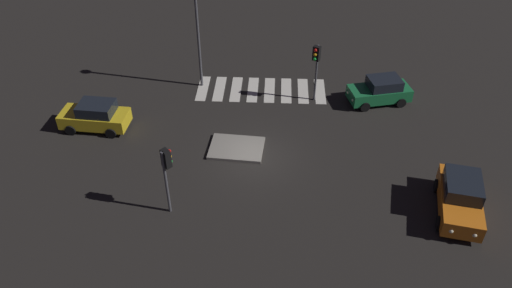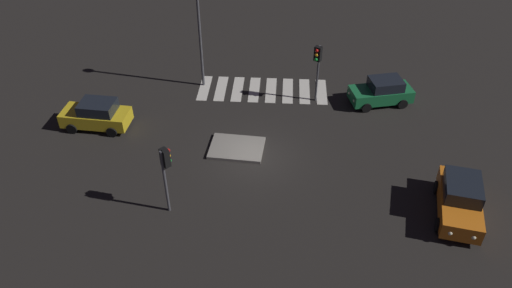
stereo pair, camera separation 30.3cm
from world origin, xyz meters
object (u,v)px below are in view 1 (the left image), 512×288
Objects in this scene: car_orange at (460,197)px; traffic_light_south at (316,60)px; car_yellow at (95,116)px; street_lamp at (197,15)px; car_green at (380,91)px; traffic_light_north at (167,166)px; traffic_island at (237,148)px.

traffic_light_south is (6.77, -9.88, 2.09)m from car_orange.
car_yellow is 0.56× the size of street_lamp.
street_lamp reaches higher than car_green.
traffic_light_north is (11.85, 10.53, 2.03)m from car_green.
car_yellow is 8.92m from street_lamp.
street_lamp is (2.98, -7.03, 5.07)m from traffic_island.
car_green is 12.82m from street_lamp.
street_lamp is at bearing -117.45° from car_orange.
car_yellow is 1.11× the size of traffic_light_north.
street_lamp reaches higher than traffic_light_south.
traffic_light_north is (2.84, 5.03, 2.80)m from traffic_island.
traffic_light_north is at bearing 90.64° from street_lamp.
car_yellow is at bearing -44.88° from traffic_light_south.
traffic_light_north is 12.27m from street_lamp.
traffic_light_north is at bearing 135.40° from car_yellow.
traffic_light_north is (-5.88, 6.75, 2.01)m from car_yellow.
traffic_light_north is at bearing 27.90° from car_green.
traffic_island is at bearing 112.95° from street_lamp.
traffic_island is 0.82× the size of traffic_light_south.
car_green is 0.92× the size of car_orange.
traffic_island is 0.86× the size of traffic_light_north.
street_lamp reaches higher than traffic_island.
car_yellow is 21.09m from car_orange.
car_green is 10.24m from car_orange.
car_orange is 1.16× the size of traffic_light_south.
street_lamp is (0.13, -12.06, 2.26)m from traffic_light_north.
traffic_light_south is (4.34, 0.07, 2.17)m from car_green.
traffic_island is 0.77× the size of car_green.
car_yellow is 0.91× the size of car_orange.
car_yellow is (8.73, -1.72, 0.79)m from traffic_island.
traffic_island is 9.16m from street_lamp.
traffic_light_south is (-13.40, -3.72, 2.15)m from car_yellow.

